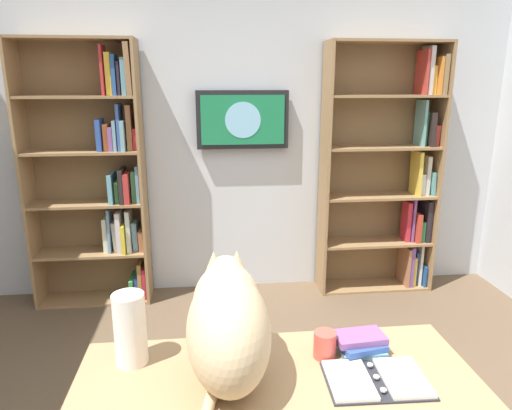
{
  "coord_description": "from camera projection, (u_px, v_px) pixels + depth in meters",
  "views": [
    {
      "loc": [
        0.23,
        1.45,
        1.69
      ],
      "look_at": [
        -0.05,
        -1.17,
        0.99
      ],
      "focal_mm": 32.05,
      "sensor_mm": 36.0,
      "label": 1
    }
  ],
  "objects": [
    {
      "name": "paper_towel_roll",
      "position": [
        130.0,
        329.0,
        1.56
      ],
      "size": [
        0.11,
        0.11,
        0.26
      ],
      "primitive_type": "cylinder",
      "color": "white",
      "rests_on": "desk"
    },
    {
      "name": "bookshelf_left",
      "position": [
        391.0,
        174.0,
        3.71
      ],
      "size": [
        0.93,
        0.28,
        2.0
      ],
      "color": "#937047",
      "rests_on": "ground"
    },
    {
      "name": "desk_book_stack",
      "position": [
        360.0,
        343.0,
        1.65
      ],
      "size": [
        0.19,
        0.17,
        0.07
      ],
      "color": "#6699A8",
      "rests_on": "desk"
    },
    {
      "name": "wall_back",
      "position": [
        235.0,
        127.0,
        3.64
      ],
      "size": [
        4.52,
        0.06,
        2.7
      ],
      "primitive_type": "cube",
      "color": "silver",
      "rests_on": "ground"
    },
    {
      "name": "cat",
      "position": [
        228.0,
        321.0,
        1.48
      ],
      "size": [
        0.27,
        0.61,
        0.39
      ],
      "color": "#D1B284",
      "rests_on": "desk"
    },
    {
      "name": "open_binder",
      "position": [
        376.0,
        379.0,
        1.49
      ],
      "size": [
        0.34,
        0.23,
        0.02
      ],
      "color": "#26262B",
      "rests_on": "desk"
    },
    {
      "name": "bookshelf_right",
      "position": [
        101.0,
        177.0,
        3.47
      ],
      "size": [
        0.87,
        0.28,
        2.0
      ],
      "color": "#937047",
      "rests_on": "ground"
    },
    {
      "name": "coffee_mug",
      "position": [
        325.0,
        345.0,
        1.62
      ],
      "size": [
        0.08,
        0.08,
        0.1
      ],
      "primitive_type": "cylinder",
      "color": "#D84C3F",
      "rests_on": "desk"
    },
    {
      "name": "wall_mounted_tv",
      "position": [
        243.0,
        120.0,
        3.55
      ],
      "size": [
        0.72,
        0.07,
        0.45
      ],
      "color": "black"
    }
  ]
}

